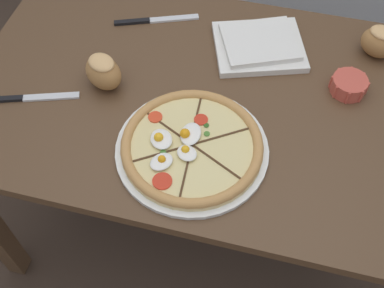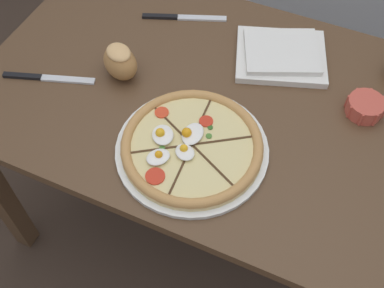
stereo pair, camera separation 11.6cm
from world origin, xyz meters
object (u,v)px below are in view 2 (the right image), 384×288
Objects in this scene: knife_main at (48,78)px; knife_spare at (183,17)px; ramekin_bowl at (365,106)px; dining_table at (216,120)px; bread_piece_far at (120,61)px; pizza at (192,146)px; napkin_folded at (281,55)px.

knife_spare is (0.23, 0.38, 0.00)m from knife_main.
dining_table is at bearing -164.12° from ramekin_bowl.
ramekin_bowl is 0.65m from bread_piece_far.
knife_main is at bearing -163.45° from dining_table.
dining_table is at bearing 92.54° from pizza.
ramekin_bowl is at bearing -35.11° from knife_spare.
bread_piece_far reaches higher than ramekin_bowl.
knife_spare is at bearing 39.58° from knife_main.
pizza is at bearing -84.26° from knife_spare.
knife_main is 0.45m from knife_spare.
knife_main is at bearing -151.14° from bread_piece_far.
bread_piece_far is 0.54× the size of knife_main.
knife_main and knife_spare have the same top height.
knife_main is at bearing -148.94° from napkin_folded.
knife_main reaches higher than dining_table.
bread_piece_far is (-0.27, -0.04, 0.15)m from dining_table.
napkin_folded is 1.24× the size of knife_spare.
ramekin_bowl is 0.33× the size of napkin_folded.
dining_table is 5.32× the size of knife_spare.
dining_table is 0.26m from napkin_folded.
ramekin_bowl is (0.36, 0.30, 0.00)m from pizza.
napkin_folded reaches higher than knife_spare.
pizza is at bearing -87.46° from dining_table.
napkin_folded is (0.11, 0.20, 0.12)m from dining_table.
bread_piece_far reaches higher than knife_spare.
ramekin_bowl reaches higher than knife_spare.
knife_main is at bearing 172.86° from pizza.
dining_table is at bearing 7.41° from bread_piece_far.
ramekin_bowl is at bearing 39.58° from pizza.
knife_main is 1.01× the size of knife_spare.
napkin_folded is (-0.26, 0.10, -0.01)m from ramekin_bowl.
knife_spare is at bearing 131.25° from dining_table.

